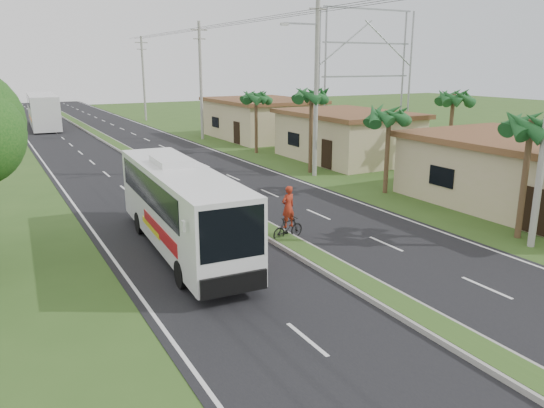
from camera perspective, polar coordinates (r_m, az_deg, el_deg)
ground at (r=16.64m, az=14.19°, el=-11.13°), size 180.00×180.00×0.00m
road_asphalt at (r=33.28m, az=-9.71°, el=2.24°), size 14.00×160.00×0.02m
median_strip at (r=33.26m, az=-9.72°, el=2.40°), size 1.20×160.00×0.18m
lane_edge_left at (r=31.82m, az=-21.16°, el=0.84°), size 0.12×160.00×0.01m
lane_edge_right at (r=35.96m, az=0.43°, el=3.38°), size 0.12×160.00×0.01m
shop_near at (r=30.15m, az=26.42°, el=3.01°), size 8.60×12.60×3.52m
shop_mid at (r=41.24m, az=8.02°, el=7.33°), size 7.60×10.60×3.67m
shop_far at (r=53.04m, az=-1.12°, el=9.21°), size 8.60×11.60×3.82m
palm_verge_a at (r=23.97m, az=26.11°, el=7.56°), size 2.40×2.40×5.45m
palm_verge_b at (r=30.35m, az=12.49°, el=9.22°), size 2.40×2.40×5.05m
palm_verge_c at (r=35.52m, az=4.27°, el=11.54°), size 2.40×2.40×5.85m
palm_verge_d at (r=43.60m, az=-1.74°, el=11.43°), size 2.40×2.40×5.25m
palm_behind_shop at (r=38.09m, az=18.93°, el=10.73°), size 2.40×2.40×5.65m
utility_pole_b at (r=34.45m, az=4.76°, el=13.31°), size 3.20×0.28×12.00m
utility_pole_c at (r=52.35m, az=-7.67°, el=13.11°), size 1.60×0.28×11.00m
utility_pole_d at (r=71.36m, az=-13.66°, el=13.07°), size 1.60×0.28×10.50m
billboard_lattice at (r=52.12m, az=10.12°, el=14.28°), size 10.18×1.18×12.07m
coach_bus_main at (r=20.82m, az=-9.84°, el=0.14°), size 2.87×11.09×3.55m
coach_bus_far at (r=66.81m, az=-23.43°, el=9.37°), size 3.49×13.15×3.79m
motorcyclist at (r=22.09m, az=1.73°, el=-1.70°), size 1.66×0.75×2.32m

